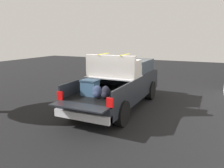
% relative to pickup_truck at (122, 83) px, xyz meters
% --- Properties ---
extents(ground_plane, '(40.00, 40.00, 0.00)m').
position_rel_pickup_truck_xyz_m(ground_plane, '(-0.37, -0.00, -0.97)').
color(ground_plane, black).
extents(pickup_truck, '(6.05, 2.06, 2.23)m').
position_rel_pickup_truck_xyz_m(pickup_truck, '(0.00, 0.00, 0.00)').
color(pickup_truck, black).
rests_on(pickup_truck, ground_plane).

